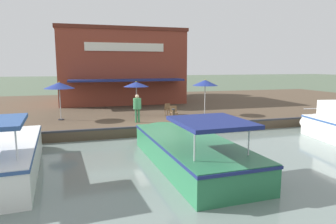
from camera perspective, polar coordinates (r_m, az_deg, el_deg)
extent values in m
plane|color=#4C5B47|center=(17.37, -2.05, -4.86)|extent=(220.00, 220.00, 0.00)
cube|color=#4C3D2D|center=(27.94, -7.53, 0.91)|extent=(22.00, 56.00, 0.60)
cube|color=#2D2D33|center=(17.32, -2.15, -2.69)|extent=(0.20, 50.40, 0.10)
cube|color=brown|center=(30.32, -9.11, 8.28)|extent=(7.73, 11.30, 6.57)
cube|color=#5C271C|center=(30.49, -9.28, 14.75)|extent=(7.89, 11.52, 0.30)
cube|color=navy|center=(25.62, -7.75, 6.04)|extent=(1.80, 9.60, 0.16)
cube|color=silver|center=(26.49, -8.15, 12.15)|extent=(0.08, 6.78, 0.70)
cylinder|color=#B7B7B7|center=(21.65, 7.04, 2.59)|extent=(0.06, 0.06, 2.37)
cylinder|color=#2D2D33|center=(21.80, 6.98, -0.43)|extent=(0.36, 0.36, 0.06)
cone|color=navy|center=(21.55, 7.10, 5.55)|extent=(1.81, 1.81, 0.40)
cone|color=yellow|center=(21.55, 7.10, 5.61)|extent=(1.12, 1.12, 0.32)
sphere|color=yellow|center=(21.54, 7.11, 6.09)|extent=(0.08, 0.08, 0.08)
cylinder|color=#B7B7B7|center=(21.34, -6.03, 2.38)|extent=(0.06, 0.06, 2.27)
cylinder|color=#2D2D33|center=(21.49, -5.99, -0.54)|extent=(0.36, 0.36, 0.06)
cone|color=navy|center=(21.25, -6.08, 5.28)|extent=(1.78, 1.78, 0.34)
cone|color=yellow|center=(21.25, -6.08, 5.34)|extent=(1.10, 1.10, 0.27)
sphere|color=yellow|center=(21.24, -6.09, 5.74)|extent=(0.08, 0.08, 0.08)
cylinder|color=#B7B7B7|center=(20.60, -19.86, 1.75)|extent=(0.06, 0.06, 2.32)
cylinder|color=#2D2D33|center=(20.76, -19.69, -1.34)|extent=(0.36, 0.36, 0.06)
cone|color=navy|center=(20.50, -20.02, 4.79)|extent=(1.91, 1.91, 0.40)
cone|color=yellow|center=(20.50, -20.02, 4.85)|extent=(1.19, 1.19, 0.32)
sphere|color=yellow|center=(20.49, -20.05, 5.35)|extent=(0.08, 0.08, 0.08)
cube|color=brown|center=(19.77, 1.87, -0.78)|extent=(0.04, 0.04, 0.42)
cube|color=brown|center=(19.69, 0.73, -0.81)|extent=(0.04, 0.04, 0.42)
cube|color=brown|center=(20.16, 1.60, -0.59)|extent=(0.04, 0.04, 0.42)
cube|color=brown|center=(20.07, 0.49, -0.63)|extent=(0.04, 0.04, 0.42)
cube|color=brown|center=(19.89, 1.18, -0.10)|extent=(0.47, 0.47, 0.05)
cube|color=brown|center=(20.05, 1.05, 0.63)|extent=(0.07, 0.44, 0.40)
cube|color=brown|center=(21.08, 0.88, -0.17)|extent=(0.05, 0.05, 0.42)
cube|color=brown|center=(20.89, -0.08, -0.25)|extent=(0.05, 0.05, 0.42)
cube|color=brown|center=(21.43, 0.36, -0.03)|extent=(0.05, 0.05, 0.42)
cube|color=brown|center=(21.24, -0.58, -0.10)|extent=(0.05, 0.05, 0.42)
cube|color=brown|center=(21.13, 0.15, 0.43)|extent=(0.52, 0.52, 0.05)
cube|color=brown|center=(21.27, -0.11, 1.10)|extent=(0.13, 0.44, 0.40)
cylinder|color=#337547|center=(18.70, -5.58, -0.71)|extent=(0.13, 0.13, 0.85)
cylinder|color=#337547|center=(18.72, -6.11, -0.71)|extent=(0.13, 0.13, 0.85)
cylinder|color=#337547|center=(18.60, -5.88, 1.60)|extent=(0.50, 0.50, 0.67)
sphere|color=#DBB28E|center=(18.55, -5.90, 2.99)|extent=(0.23, 0.23, 0.23)
ellipsoid|color=white|center=(15.79, -27.72, -4.71)|extent=(2.49, 2.65, 1.21)
cylinder|color=silver|center=(10.03, -26.96, -5.29)|extent=(0.05, 0.05, 1.06)
ellipsoid|color=white|center=(20.47, 27.16, -1.89)|extent=(2.45, 2.76, 1.14)
cylinder|color=silver|center=(20.54, 26.91, 0.63)|extent=(0.29, 2.12, 0.04)
cube|color=#287047|center=(12.32, 4.37, -7.67)|extent=(7.61, 3.13, 1.07)
ellipsoid|color=#287047|center=(15.72, -0.97, -4.02)|extent=(2.76, 2.77, 1.07)
cube|color=navy|center=(12.20, 4.40, -5.63)|extent=(7.70, 3.17, 0.10)
cube|color=navy|center=(10.39, 8.27, -1.92)|extent=(2.81, 2.50, 0.14)
cylinder|color=silver|center=(10.31, 15.14, -5.18)|extent=(0.05, 0.05, 1.04)
cylinder|color=silver|center=(9.38, 5.08, -6.28)|extent=(0.05, 0.05, 1.04)
cylinder|color=#473323|center=(17.76, 1.01, -1.01)|extent=(0.18, 0.18, 0.95)
cylinder|color=#2D2D33|center=(17.69, 1.02, 0.56)|extent=(0.22, 0.22, 0.04)
cylinder|color=brown|center=(36.82, -1.21, 5.57)|extent=(0.35, 0.35, 2.85)
sphere|color=#285623|center=(36.77, -1.23, 10.14)|extent=(4.02, 4.02, 4.02)
sphere|color=#285623|center=(35.83, -1.84, 9.53)|extent=(2.81, 2.81, 2.81)
cylinder|color=brown|center=(35.86, -7.37, 5.92)|extent=(0.31, 0.31, 3.49)
sphere|color=#2D6028|center=(35.84, -7.47, 10.73)|extent=(3.38, 3.38, 3.38)
sphere|color=#2D6028|center=(35.09, -8.12, 10.21)|extent=(2.36, 2.36, 2.36)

